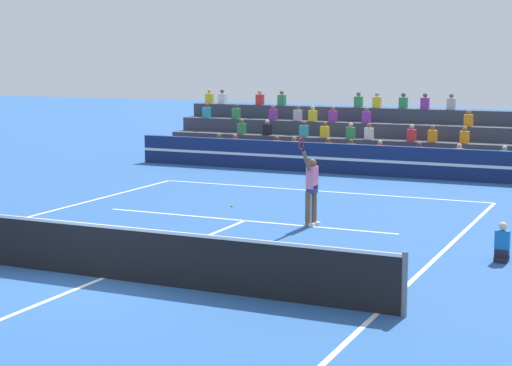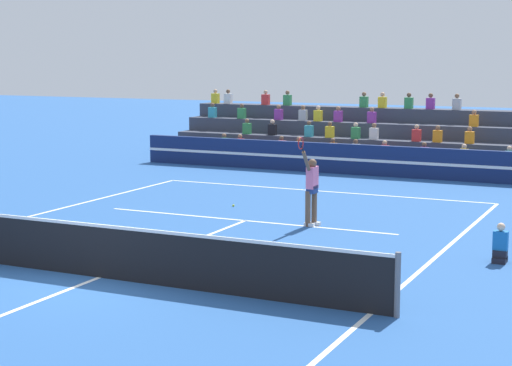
% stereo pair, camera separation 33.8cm
% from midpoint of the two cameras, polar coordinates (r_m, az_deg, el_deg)
% --- Properties ---
extents(ground_plane, '(120.00, 120.00, 0.00)m').
position_cam_midpoint_polar(ground_plane, '(16.97, -10.71, -6.25)').
color(ground_plane, '#285699').
extents(court_lines, '(11.10, 23.90, 0.01)m').
position_cam_midpoint_polar(court_lines, '(16.97, -10.71, -6.24)').
color(court_lines, white).
rests_on(court_lines, ground).
extents(tennis_net, '(12.00, 0.10, 1.10)m').
position_cam_midpoint_polar(tennis_net, '(16.84, -10.76, -4.46)').
color(tennis_net, slate).
rests_on(tennis_net, ground).
extents(sponsor_banner_wall, '(18.00, 0.26, 1.10)m').
position_cam_midpoint_polar(sponsor_banner_wall, '(31.16, 6.56, 1.56)').
color(sponsor_banner_wall, navy).
rests_on(sponsor_banner_wall, ground).
extents(bleacher_stand, '(17.59, 3.80, 2.83)m').
position_cam_midpoint_polar(bleacher_stand, '(34.14, 8.20, 2.61)').
color(bleacher_stand, '#383D4C').
rests_on(bleacher_stand, ground).
extents(ball_kid_courtside, '(0.30, 0.36, 0.84)m').
position_cam_midpoint_polar(ball_kid_courtside, '(18.58, 15.59, -4.08)').
color(ball_kid_courtside, black).
rests_on(ball_kid_courtside, ground).
extents(tennis_player, '(0.35, 1.24, 2.39)m').
position_cam_midpoint_polar(tennis_player, '(21.58, 3.27, -0.30)').
color(tennis_player, brown).
rests_on(tennis_player, ground).
extents(tennis_ball, '(0.07, 0.07, 0.07)m').
position_cam_midpoint_polar(tennis_ball, '(24.45, -2.02, -1.51)').
color(tennis_ball, '#C6DB33').
rests_on(tennis_ball, ground).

